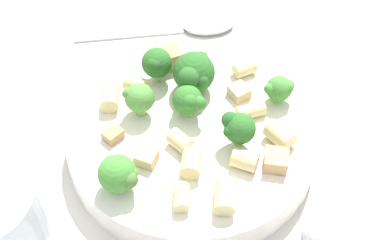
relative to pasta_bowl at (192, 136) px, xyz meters
The scene contains 25 objects.
ground_plane 0.02m from the pasta_bowl, ahead, with size 2.00×2.00×0.00m, color beige.
pasta_bowl is the anchor object (origin of this frame).
broccoli_floret_0 0.09m from the pasta_bowl, behind, with size 0.03×0.02×0.03m.
broccoli_floret_1 0.04m from the pasta_bowl, 102.16° to the right, with size 0.03×0.03×0.03m.
broccoli_floret_2 0.06m from the pasta_bowl, 106.73° to the right, with size 0.04×0.04×0.04m.
broccoli_floret_3 0.08m from the pasta_bowl, 75.00° to the right, with size 0.03×0.03×0.04m.
broccoli_floret_4 0.06m from the pasta_bowl, 138.75° to the left, with size 0.03×0.03×0.04m.
broccoli_floret_5 0.06m from the pasta_bowl, 35.04° to the right, with size 0.03×0.03×0.03m.
broccoli_floret_6 0.09m from the pasta_bowl, 33.26° to the left, with size 0.03×0.03×0.03m.
rigatoni_0 0.09m from the pasta_bowl, 140.91° to the right, with size 0.01×0.01×0.02m, color beige.
rigatoni_1 0.07m from the pasta_bowl, 121.26° to the left, with size 0.02×0.02×0.02m, color beige.
rigatoni_2 0.07m from the pasta_bowl, 56.24° to the right, with size 0.01×0.01×0.02m, color beige.
rigatoni_3 0.09m from the pasta_bowl, 93.62° to the left, with size 0.02×0.02×0.03m, color beige.
rigatoni_4 0.06m from the pasta_bowl, behind, with size 0.01×0.01×0.03m, color beige.
rigatoni_5 0.03m from the pasta_bowl, 50.70° to the left, with size 0.02×0.02×0.02m, color beige.
rigatoni_6 0.08m from the pasta_bowl, 69.55° to the left, with size 0.01×0.01×0.02m, color beige.
rigatoni_7 0.08m from the pasta_bowl, 35.63° to the right, with size 0.02×0.02×0.03m, color beige.
rigatoni_8 0.08m from the pasta_bowl, 153.15° to the left, with size 0.02×0.02×0.02m, color beige.
rigatoni_9 0.05m from the pasta_bowl, 74.80° to the left, with size 0.02×0.02×0.02m, color beige.
chicken_chunk_0 0.09m from the pasta_bowl, 92.54° to the right, with size 0.02×0.02×0.02m, color tan.
chicken_chunk_1 0.07m from the pasta_bowl, ahead, with size 0.02×0.01×0.01m, color tan.
chicken_chunk_2 0.06m from the pasta_bowl, 30.76° to the left, with size 0.02×0.02×0.01m, color tan.
chicken_chunk_3 0.06m from the pasta_bowl, 152.97° to the right, with size 0.02×0.02×0.01m, color tan.
chicken_chunk_4 0.09m from the pasta_bowl, 134.31° to the left, with size 0.02×0.02×0.01m, color tan.
spoon 0.18m from the pasta_bowl, 102.97° to the right, with size 0.19×0.05×0.01m.
Camera 1 is at (0.08, 0.30, 0.40)m, focal length 50.00 mm.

